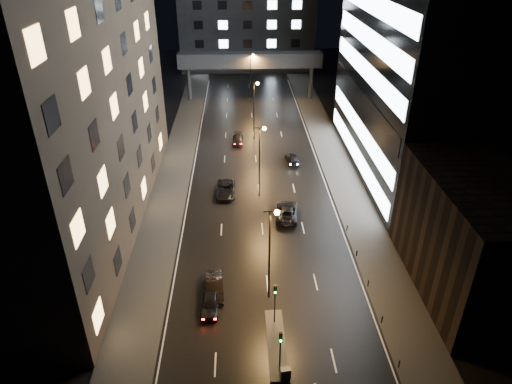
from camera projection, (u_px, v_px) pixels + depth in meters
ground at (256, 159)px, 73.11m from camera, size 160.00×160.00×0.00m
sidewalk_left at (174, 174)px, 68.29m from camera, size 5.00×110.00×0.15m
sidewalk_right at (339, 171)px, 69.17m from camera, size 5.00×110.00×0.15m
building_left at (51, 57)px, 48.54m from camera, size 15.00×48.00×40.00m
building_right_low at (476, 237)px, 43.92m from camera, size 10.00×18.00×12.00m
building_right_glass at (448, 12)px, 59.40m from camera, size 20.00×36.00×45.00m
building_far at (247, 18)px, 117.33m from camera, size 34.00×14.00×25.00m
skybridge at (250, 61)px, 95.06m from camera, size 30.00×3.00×10.00m
median_island at (276, 343)px, 40.07m from camera, size 1.60×8.00×0.15m
traffic_signal_near at (275, 298)px, 40.75m from camera, size 0.28×0.34×4.40m
traffic_signal_far at (280, 346)px, 35.97m from camera, size 0.28×0.34×4.40m
bollard_row at (375, 301)px, 44.14m from camera, size 0.12×25.12×0.90m
streetlight_near at (271, 244)px, 42.11m from camera, size 1.45×0.50×10.15m
streetlight_mid_a at (261, 153)px, 59.48m from camera, size 1.45×0.50×10.15m
streetlight_mid_b at (255, 103)px, 76.86m from camera, size 1.45×0.50×10.15m
streetlight_far at (251, 72)px, 94.23m from camera, size 1.45×0.50×10.15m
car_away_a at (210, 303)px, 43.52m from camera, size 1.81×4.19×1.41m
car_away_b at (215, 286)px, 45.49m from camera, size 2.00×4.77×1.53m
car_away_c at (226, 190)px, 62.72m from camera, size 2.64×5.51×1.52m
car_away_d at (238, 140)px, 78.21m from camera, size 1.96×4.48×1.28m
car_toward_a at (287, 211)px, 57.71m from camera, size 3.30×6.02×1.60m
car_toward_b at (292, 159)px, 71.47m from camera, size 2.28×4.64×1.30m
utility_cabinet at (285, 374)px, 36.56m from camera, size 0.92×0.65×1.12m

